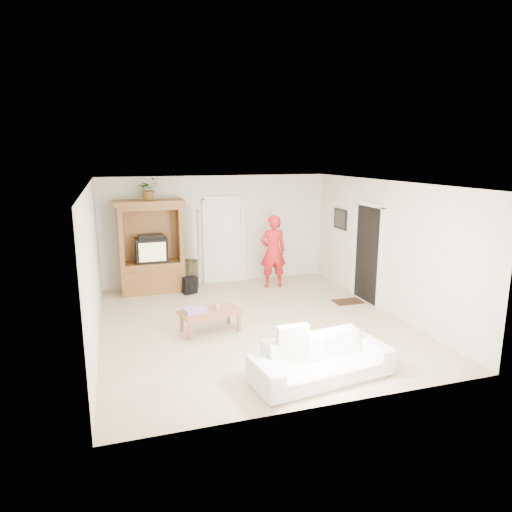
# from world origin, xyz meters

# --- Properties ---
(floor) EXTENTS (6.00, 6.00, 0.00)m
(floor) POSITION_xyz_m (0.00, 0.00, 0.00)
(floor) COLOR tan
(floor) RESTS_ON ground
(ceiling) EXTENTS (6.00, 6.00, 0.00)m
(ceiling) POSITION_xyz_m (0.00, 0.00, 2.60)
(ceiling) COLOR white
(ceiling) RESTS_ON floor
(wall_back) EXTENTS (5.50, 0.00, 5.50)m
(wall_back) POSITION_xyz_m (0.00, 3.00, 1.30)
(wall_back) COLOR silver
(wall_back) RESTS_ON floor
(wall_front) EXTENTS (5.50, 0.00, 5.50)m
(wall_front) POSITION_xyz_m (0.00, -3.00, 1.30)
(wall_front) COLOR silver
(wall_front) RESTS_ON floor
(wall_left) EXTENTS (0.00, 6.00, 6.00)m
(wall_left) POSITION_xyz_m (-2.75, 0.00, 1.30)
(wall_left) COLOR silver
(wall_left) RESTS_ON floor
(wall_right) EXTENTS (0.00, 6.00, 6.00)m
(wall_right) POSITION_xyz_m (2.75, 0.00, 1.30)
(wall_right) COLOR silver
(wall_right) RESTS_ON floor
(armoire) EXTENTS (1.82, 1.14, 2.10)m
(armoire) POSITION_xyz_m (-1.58, 2.66, 0.91)
(armoire) COLOR brown
(armoire) RESTS_ON floor
(door_back) EXTENTS (0.85, 0.05, 2.04)m
(door_back) POSITION_xyz_m (0.15, 2.97, 1.02)
(door_back) COLOR white
(door_back) RESTS_ON floor
(doorway_right) EXTENTS (0.05, 0.90, 2.04)m
(doorway_right) POSITION_xyz_m (2.73, 0.60, 1.02)
(doorway_right) COLOR black
(doorway_right) RESTS_ON floor
(framed_picture) EXTENTS (0.03, 0.60, 0.48)m
(framed_picture) POSITION_xyz_m (2.73, 1.90, 1.60)
(framed_picture) COLOR black
(framed_picture) RESTS_ON wall_right
(doormat) EXTENTS (0.60, 0.40, 0.02)m
(doormat) POSITION_xyz_m (2.30, 0.60, 0.01)
(doormat) COLOR #382316
(doormat) RESTS_ON floor
(plant) EXTENTS (0.59, 0.58, 0.50)m
(plant) POSITION_xyz_m (-1.60, 2.63, 2.35)
(plant) COLOR #4C7238
(plant) RESTS_ON armoire
(man) EXTENTS (0.65, 0.45, 1.72)m
(man) POSITION_xyz_m (1.15, 2.17, 0.86)
(man) COLOR red
(man) RESTS_ON floor
(sofa) EXTENTS (2.09, 1.05, 0.58)m
(sofa) POSITION_xyz_m (0.27, -2.34, 0.29)
(sofa) COLOR white
(sofa) RESTS_ON floor
(coffee_table) EXTENTS (1.13, 0.75, 0.39)m
(coffee_table) POSITION_xyz_m (-0.85, -0.14, 0.34)
(coffee_table) COLOR #945C33
(coffee_table) RESTS_ON floor
(towel) EXTENTS (0.44, 0.36, 0.08)m
(towel) POSITION_xyz_m (-1.12, -0.14, 0.43)
(towel) COLOR #EF4F97
(towel) RESTS_ON coffee_table
(candle) EXTENTS (0.08, 0.08, 0.10)m
(candle) POSITION_xyz_m (-0.71, -0.09, 0.44)
(candle) COLOR tan
(candle) RESTS_ON coffee_table
(backpack_black) EXTENTS (0.35, 0.27, 0.38)m
(backpack_black) POSITION_xyz_m (-0.82, 2.20, 0.19)
(backpack_black) COLOR black
(backpack_black) RESTS_ON floor
(backpack_olive) EXTENTS (0.45, 0.40, 0.69)m
(backpack_olive) POSITION_xyz_m (-0.77, 2.58, 0.35)
(backpack_olive) COLOR #47442B
(backpack_olive) RESTS_ON floor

